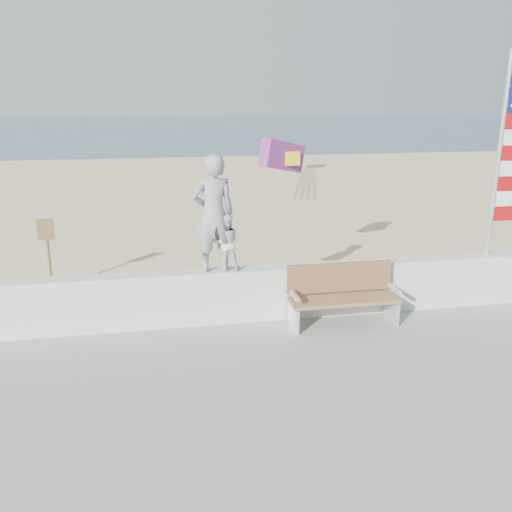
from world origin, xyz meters
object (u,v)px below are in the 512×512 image
Objects in this scene: adult at (213,214)px; child at (226,243)px; bench at (342,294)px; flag at (507,147)px.

child is at bearing 173.25° from adult.
bench is (2.06, -0.45, -1.34)m from adult.
flag is (5.06, -0.00, 0.97)m from adult.
bench is at bearing -171.39° from flag.
flag is (3.00, 0.45, 2.30)m from bench.
child is 0.27× the size of flag.
adult is 1.05× the size of bench.
flag reaches higher than bench.
adult is at bearing 3.39° from child.
flag is at bearing 8.61° from bench.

